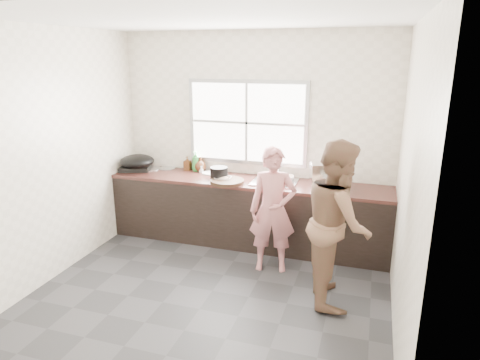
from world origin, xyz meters
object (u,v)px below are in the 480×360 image
(burner, at_px, (136,167))
(plate_food, at_px, (210,173))
(woman, at_px, (273,214))
(dish_rack, at_px, (329,176))
(black_pot, at_px, (219,173))
(bottle_brown_tall, at_px, (187,164))
(cutting_board, at_px, (227,181))
(person_side, at_px, (338,222))
(bowl_crabs, at_px, (285,179))
(bowl_mince, at_px, (223,179))
(bottle_brown_short, at_px, (200,164))
(bottle_green, at_px, (196,161))
(wok, at_px, (137,161))
(pot_lid_left, at_px, (151,169))
(pot_lid_right, at_px, (167,168))
(glass_jar, at_px, (201,169))
(bowl_held, at_px, (283,184))

(burner, bearing_deg, plate_food, 5.43)
(woman, bearing_deg, dish_rack, 31.85)
(black_pot, distance_m, bottle_brown_tall, 0.65)
(cutting_board, xyz_separation_m, dish_rack, (1.24, 0.11, 0.14))
(person_side, relative_size, bowl_crabs, 8.75)
(woman, bearing_deg, bowl_mince, 136.49)
(cutting_board, xyz_separation_m, black_pot, (-0.15, 0.12, 0.06))
(bottle_brown_short, bearing_deg, person_side, -32.39)
(bottle_green, height_order, wok, bottle_green)
(wok, bearing_deg, bottle_green, 20.47)
(person_side, bearing_deg, bottle_green, 46.18)
(bowl_mince, height_order, pot_lid_left, bowl_mince)
(person_side, distance_m, pot_lid_right, 2.76)
(bottle_brown_tall, bearing_deg, person_side, -30.02)
(woman, relative_size, cutting_board, 3.18)
(dish_rack, xyz_separation_m, pot_lid_right, (-2.27, 0.30, -0.16))
(cutting_board, height_order, black_pot, black_pot)
(wok, xyz_separation_m, dish_rack, (2.58, -0.03, 0.02))
(dish_rack, bearing_deg, glass_jar, 156.52)
(cutting_board, height_order, burner, burner)
(woman, height_order, glass_jar, woman)
(bottle_brown_tall, bearing_deg, pot_lid_left, -168.55)
(bowl_mince, relative_size, wok, 0.47)
(bowl_mince, distance_m, bottle_green, 0.64)
(person_side, distance_m, bowl_held, 1.17)
(person_side, distance_m, bowl_crabs, 1.35)
(bowl_held, bearing_deg, bottle_brown_short, 164.31)
(cutting_board, bearing_deg, dish_rack, 5.11)
(pot_lid_right, bearing_deg, woman, -25.35)
(black_pot, height_order, pot_lid_left, black_pot)
(burner, xyz_separation_m, pot_lid_right, (0.40, 0.17, -0.02))
(cutting_board, bearing_deg, pot_lid_left, 165.59)
(bottle_green, bearing_deg, burner, -167.98)
(bowl_mince, xyz_separation_m, pot_lid_left, (-1.17, 0.25, -0.02))
(glass_jar, distance_m, wok, 0.88)
(plate_food, distance_m, dish_rack, 1.63)
(bowl_crabs, height_order, wok, wok)
(bowl_held, relative_size, pot_lid_left, 0.70)
(cutting_board, distance_m, glass_jar, 0.64)
(woman, distance_m, wok, 2.13)
(bottle_green, height_order, dish_rack, dish_rack)
(woman, relative_size, black_pot, 5.99)
(bottle_green, xyz_separation_m, bottle_brown_tall, (-0.13, 0.01, -0.05))
(bowl_crabs, height_order, glass_jar, glass_jar)
(plate_food, distance_m, bottle_green, 0.28)
(glass_jar, xyz_separation_m, pot_lid_left, (-0.74, -0.06, -0.04))
(plate_food, distance_m, bottle_brown_short, 0.20)
(bottle_brown_tall, relative_size, wok, 0.38)
(cutting_board, height_order, bottle_brown_short, bottle_brown_short)
(black_pot, bearing_deg, pot_lid_left, 169.57)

